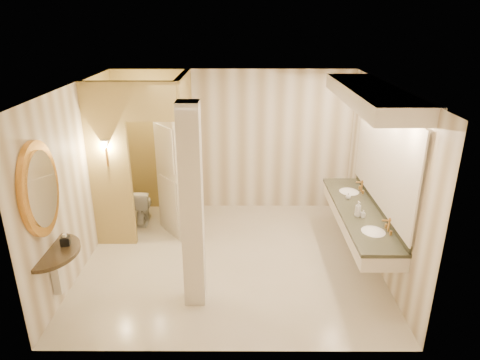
% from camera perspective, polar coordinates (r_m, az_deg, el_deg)
% --- Properties ---
extents(floor, '(4.50, 4.50, 0.00)m').
position_cam_1_polar(floor, '(6.89, -1.22, -10.40)').
color(floor, beige).
rests_on(floor, ground).
extents(ceiling, '(4.50, 4.50, 0.00)m').
position_cam_1_polar(ceiling, '(5.94, -1.43, 12.37)').
color(ceiling, white).
rests_on(ceiling, wall_back).
extents(wall_back, '(4.50, 0.02, 2.70)m').
position_cam_1_polar(wall_back, '(8.19, -0.98, 5.18)').
color(wall_back, white).
rests_on(wall_back, floor).
extents(wall_front, '(4.50, 0.02, 2.70)m').
position_cam_1_polar(wall_front, '(4.48, -1.94, -9.15)').
color(wall_front, white).
rests_on(wall_front, floor).
extents(wall_left, '(0.02, 4.00, 2.70)m').
position_cam_1_polar(wall_left, '(6.73, -20.83, 0.13)').
color(wall_left, white).
rests_on(wall_left, floor).
extents(wall_right, '(0.02, 4.00, 2.70)m').
position_cam_1_polar(wall_right, '(6.62, 18.53, 0.10)').
color(wall_right, white).
rests_on(wall_right, floor).
extents(toilet_closet, '(1.50, 1.55, 2.70)m').
position_cam_1_polar(toilet_closet, '(7.30, -10.08, 3.12)').
color(toilet_closet, tan).
rests_on(toilet_closet, floor).
extents(wall_sconce, '(0.14, 0.14, 0.42)m').
position_cam_1_polar(wall_sconce, '(6.89, -17.52, 4.39)').
color(wall_sconce, '#B57E3A').
rests_on(wall_sconce, toilet_closet).
extents(vanity, '(0.75, 2.77, 2.09)m').
position_cam_1_polar(vanity, '(6.42, 16.61, 2.32)').
color(vanity, silver).
rests_on(vanity, floor).
extents(console_shelf, '(0.90, 0.90, 1.90)m').
position_cam_1_polar(console_shelf, '(5.68, -24.65, -4.52)').
color(console_shelf, black).
rests_on(console_shelf, floor).
extents(pillar, '(0.27, 0.27, 2.70)m').
position_cam_1_polar(pillar, '(5.36, -6.41, -3.90)').
color(pillar, silver).
rests_on(pillar, floor).
extents(tissue_box, '(0.13, 0.13, 0.11)m').
position_cam_1_polar(tissue_box, '(5.91, -22.27, -7.52)').
color(tissue_box, black).
rests_on(tissue_box, console_shelf).
extents(toilet, '(0.41, 0.67, 0.67)m').
position_cam_1_polar(toilet, '(8.09, -13.03, -3.27)').
color(toilet, white).
rests_on(toilet, floor).
extents(soap_bottle_a, '(0.06, 0.06, 0.12)m').
position_cam_1_polar(soap_bottle_a, '(6.42, 16.08, -4.35)').
color(soap_bottle_a, beige).
rests_on(soap_bottle_a, vanity).
extents(soap_bottle_b, '(0.09, 0.09, 0.10)m').
position_cam_1_polar(soap_bottle_b, '(6.99, 14.25, -2.07)').
color(soap_bottle_b, silver).
rests_on(soap_bottle_b, vanity).
extents(soap_bottle_c, '(0.11, 0.11, 0.24)m').
position_cam_1_polar(soap_bottle_c, '(6.41, 15.46, -3.73)').
color(soap_bottle_c, '#C6B28C').
rests_on(soap_bottle_c, vanity).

